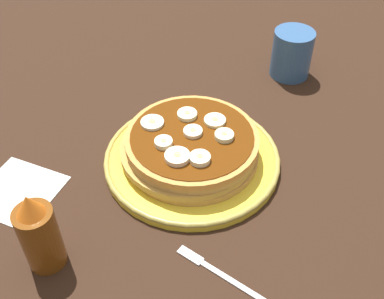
% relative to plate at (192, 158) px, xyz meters
% --- Properties ---
extents(ground_plane, '(1.40, 1.40, 0.03)m').
position_rel_plate_xyz_m(ground_plane, '(0.00, 0.00, -0.02)').
color(ground_plane, black).
extents(plate, '(0.27, 0.27, 0.02)m').
position_rel_plate_xyz_m(plate, '(0.00, 0.00, 0.00)').
color(plate, yellow).
rests_on(plate, ground_plane).
extents(pancake_stack, '(0.21, 0.21, 0.04)m').
position_rel_plate_xyz_m(pancake_stack, '(0.00, 0.00, 0.03)').
color(pancake_stack, '#BB8844').
rests_on(pancake_stack, plate).
extents(banana_slice_0, '(0.03, 0.03, 0.01)m').
position_rel_plate_xyz_m(banana_slice_0, '(0.01, -0.00, 0.05)').
color(banana_slice_0, beige).
rests_on(banana_slice_0, pancake_stack).
extents(banana_slice_1, '(0.03, 0.03, 0.01)m').
position_rel_plate_xyz_m(banana_slice_1, '(0.04, -0.03, 0.05)').
color(banana_slice_1, '#F6ECB6').
rests_on(banana_slice_1, pancake_stack).
extents(banana_slice_2, '(0.04, 0.04, 0.01)m').
position_rel_plate_xyz_m(banana_slice_2, '(0.01, 0.06, 0.05)').
color(banana_slice_2, '#EDE3C4').
rests_on(banana_slice_2, pancake_stack).
extents(banana_slice_3, '(0.03, 0.03, 0.01)m').
position_rel_plate_xyz_m(banana_slice_3, '(0.01, -0.05, 0.05)').
color(banana_slice_3, '#ECEDB7').
rests_on(banana_slice_3, pancake_stack).
extents(banana_slice_4, '(0.03, 0.03, 0.01)m').
position_rel_plate_xyz_m(banana_slice_4, '(-0.05, -0.02, 0.05)').
color(banana_slice_4, '#FCF2C5').
rests_on(banana_slice_4, pancake_stack).
extents(banana_slice_5, '(0.03, 0.03, 0.01)m').
position_rel_plate_xyz_m(banana_slice_5, '(-0.03, 0.03, 0.05)').
color(banana_slice_5, '#F3EDC6').
rests_on(banana_slice_5, pancake_stack).
extents(banana_slice_6, '(0.03, 0.03, 0.01)m').
position_rel_plate_xyz_m(banana_slice_6, '(0.04, 0.02, 0.05)').
color(banana_slice_6, '#F7F3BB').
rests_on(banana_slice_6, pancake_stack).
extents(banana_slice_7, '(0.04, 0.04, 0.01)m').
position_rel_plate_xyz_m(banana_slice_7, '(-0.05, 0.01, 0.05)').
color(banana_slice_7, '#F8E0B8').
rests_on(banana_slice_7, pancake_stack).
extents(coffee_mug, '(0.11, 0.07, 0.09)m').
position_rel_plate_xyz_m(coffee_mug, '(0.28, -0.12, 0.04)').
color(coffee_mug, '#33598C').
rests_on(coffee_mug, ground_plane).
extents(napkin, '(0.13, 0.13, 0.00)m').
position_rel_plate_xyz_m(napkin, '(-0.12, 0.23, -0.01)').
color(napkin, white).
rests_on(napkin, ground_plane).
extents(fork, '(0.06, 0.12, 0.01)m').
position_rel_plate_xyz_m(fork, '(-0.18, -0.08, -0.01)').
color(fork, silver).
rests_on(fork, ground_plane).
extents(syrup_bottle, '(0.05, 0.05, 0.12)m').
position_rel_plate_xyz_m(syrup_bottle, '(-0.22, 0.13, 0.05)').
color(syrup_bottle, brown).
rests_on(syrup_bottle, ground_plane).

